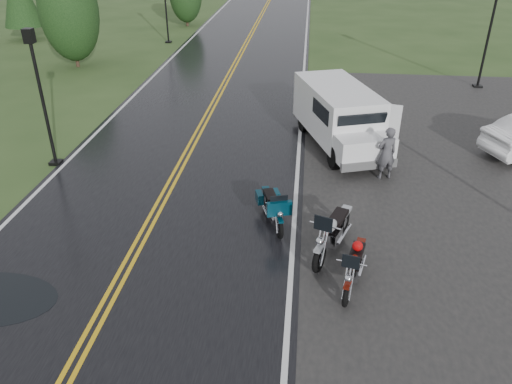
# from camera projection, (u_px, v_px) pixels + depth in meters

# --- Properties ---
(ground) EXTENTS (120.00, 120.00, 0.00)m
(ground) POSITION_uv_depth(u_px,v_px,m) (129.00, 265.00, 11.67)
(ground) COLOR #2D471E
(ground) RESTS_ON ground
(road) EXTENTS (8.00, 100.00, 0.04)m
(road) POSITION_uv_depth(u_px,v_px,m) (208.00, 115.00, 20.37)
(road) COLOR black
(road) RESTS_ON ground
(motorcycle_red) EXTENTS (1.18, 2.09, 1.17)m
(motorcycle_red) POSITION_uv_depth(u_px,v_px,m) (348.00, 284.00, 10.14)
(motorcycle_red) COLOR #531109
(motorcycle_red) RESTS_ON ground
(motorcycle_teal) EXTENTS (1.26, 2.08, 1.15)m
(motorcycle_teal) POSITION_uv_depth(u_px,v_px,m) (279.00, 220.00, 12.31)
(motorcycle_teal) COLOR #052D3D
(motorcycle_teal) RESTS_ON ground
(motorcycle_silver) EXTENTS (1.62, 2.46, 1.37)m
(motorcycle_silver) POSITION_uv_depth(u_px,v_px,m) (320.00, 248.00, 11.07)
(motorcycle_silver) COLOR #999CA0
(motorcycle_silver) RESTS_ON ground
(van_white) EXTENTS (3.58, 5.66, 2.08)m
(van_white) POSITION_uv_depth(u_px,v_px,m) (336.00, 138.00, 15.63)
(van_white) COLOR white
(van_white) RESTS_ON ground
(person_at_van) EXTENTS (0.71, 0.58, 1.66)m
(person_at_van) POSITION_uv_depth(u_px,v_px,m) (387.00, 154.00, 15.11)
(person_at_van) COLOR #49484D
(person_at_van) RESTS_ON ground
(lamp_post_near_left) EXTENTS (0.38, 0.38, 4.38)m
(lamp_post_near_left) POSITION_uv_depth(u_px,v_px,m) (43.00, 100.00, 15.37)
(lamp_post_near_left) COLOR black
(lamp_post_near_left) RESTS_ON ground
(lamp_post_far_left) EXTENTS (0.38, 0.38, 4.38)m
(lamp_post_far_left) POSITION_uv_depth(u_px,v_px,m) (166.00, 7.00, 31.18)
(lamp_post_far_left) COLOR black
(lamp_post_far_left) RESTS_ON ground
(lamp_post_far_right) EXTENTS (0.41, 0.41, 4.76)m
(lamp_post_far_right) POSITION_uv_depth(u_px,v_px,m) (488.00, 36.00, 22.64)
(lamp_post_far_right) COLOR black
(lamp_post_far_right) RESTS_ON ground
(tree_left_mid) EXTENTS (3.04, 3.04, 4.74)m
(tree_left_mid) POSITION_uv_depth(u_px,v_px,m) (70.00, 21.00, 25.93)
(tree_left_mid) COLOR #1E3D19
(tree_left_mid) RESTS_ON ground
(tree_left_far) EXTENTS (2.37, 2.37, 3.65)m
(tree_left_far) POSITION_uv_depth(u_px,v_px,m) (186.00, 0.00, 36.27)
(tree_left_far) COLOR #1E3D19
(tree_left_far) RESTS_ON ground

